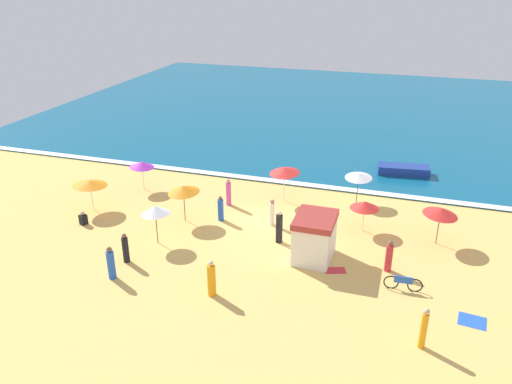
{
  "coord_description": "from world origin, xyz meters",
  "views": [
    {
      "loc": [
        7.67,
        -26.13,
        14.04
      ],
      "look_at": [
        -1.39,
        2.46,
        0.8
      ],
      "focal_mm": 35.52,
      "sensor_mm": 36.0,
      "label": 1
    }
  ],
  "objects_px": {
    "beach_umbrella_4": "(441,212)",
    "small_boat_0": "(403,170)",
    "beachgoer_0": "(125,249)",
    "beachgoer_9": "(389,257)",
    "beach_umbrella_3": "(359,175)",
    "beachgoer_6": "(229,192)",
    "beach_umbrella_6": "(155,210)",
    "beachgoer_5": "(211,279)",
    "beach_umbrella_2": "(90,183)",
    "parked_bicycle": "(403,283)",
    "beach_umbrella_5": "(183,189)",
    "beachgoer_8": "(111,264)",
    "beachgoer_7": "(272,212)",
    "beach_umbrella_1": "(365,205)",
    "beachgoer_1": "(424,328)",
    "beach_umbrella_7": "(285,171)",
    "beachgoer_4": "(83,219)",
    "lifeguard_cabana": "(314,237)",
    "beachgoer_2": "(279,228)",
    "beach_umbrella_0": "(142,164)",
    "beachgoer_3": "(221,209)"
  },
  "relations": [
    {
      "from": "beachgoer_6",
      "to": "beach_umbrella_0",
      "type": "bearing_deg",
      "value": 174.42
    },
    {
      "from": "parked_bicycle",
      "to": "beachgoer_9",
      "type": "distance_m",
      "value": 1.77
    },
    {
      "from": "beachgoer_4",
      "to": "beach_umbrella_4",
      "type": "bearing_deg",
      "value": 11.05
    },
    {
      "from": "beach_umbrella_5",
      "to": "beachgoer_8",
      "type": "xyz_separation_m",
      "value": [
        -0.77,
        -6.82,
        -1.25
      ]
    },
    {
      "from": "beach_umbrella_2",
      "to": "lifeguard_cabana",
      "type": "bearing_deg",
      "value": -6.25
    },
    {
      "from": "beachgoer_1",
      "to": "lifeguard_cabana",
      "type": "bearing_deg",
      "value": 135.43
    },
    {
      "from": "beach_umbrella_1",
      "to": "beach_umbrella_5",
      "type": "xyz_separation_m",
      "value": [
        -10.45,
        -1.96,
        0.42
      ]
    },
    {
      "from": "beach_umbrella_5",
      "to": "beachgoer_1",
      "type": "relative_size",
      "value": 1.42
    },
    {
      "from": "beachgoer_1",
      "to": "beachgoer_8",
      "type": "xyz_separation_m",
      "value": [
        -14.67,
        0.61,
        -0.11
      ]
    },
    {
      "from": "beachgoer_1",
      "to": "beachgoer_7",
      "type": "distance_m",
      "value": 12.14
    },
    {
      "from": "beachgoer_3",
      "to": "beach_umbrella_6",
      "type": "bearing_deg",
      "value": -122.63
    },
    {
      "from": "beach_umbrella_4",
      "to": "small_boat_0",
      "type": "xyz_separation_m",
      "value": [
        -2.26,
        10.01,
        -1.55
      ]
    },
    {
      "from": "beachgoer_1",
      "to": "beachgoer_9",
      "type": "bearing_deg",
      "value": 107.62
    },
    {
      "from": "beach_umbrella_7",
      "to": "small_boat_0",
      "type": "xyz_separation_m",
      "value": [
        7.29,
        7.06,
        -1.71
      ]
    },
    {
      "from": "beach_umbrella_2",
      "to": "parked_bicycle",
      "type": "distance_m",
      "value": 19.53
    },
    {
      "from": "beach_umbrella_4",
      "to": "beachgoer_0",
      "type": "distance_m",
      "value": 16.97
    },
    {
      "from": "beach_umbrella_3",
      "to": "lifeguard_cabana",
      "type": "bearing_deg",
      "value": -99.3
    },
    {
      "from": "beachgoer_6",
      "to": "beach_umbrella_1",
      "type": "bearing_deg",
      "value": -6.2
    },
    {
      "from": "beach_umbrella_6",
      "to": "beachgoer_5",
      "type": "relative_size",
      "value": 1.26
    },
    {
      "from": "beach_umbrella_1",
      "to": "beach_umbrella_6",
      "type": "distance_m",
      "value": 11.83
    },
    {
      "from": "beachgoer_8",
      "to": "beachgoer_9",
      "type": "bearing_deg",
      "value": 20.42
    },
    {
      "from": "beach_umbrella_3",
      "to": "beach_umbrella_2",
      "type": "bearing_deg",
      "value": -158.78
    },
    {
      "from": "beachgoer_4",
      "to": "beachgoer_5",
      "type": "xyz_separation_m",
      "value": [
        10.08,
        -4.38,
        0.49
      ]
    },
    {
      "from": "beach_umbrella_2",
      "to": "beachgoer_7",
      "type": "bearing_deg",
      "value": 6.95
    },
    {
      "from": "lifeguard_cabana",
      "to": "beachgoer_3",
      "type": "bearing_deg",
      "value": 157.01
    },
    {
      "from": "beach_umbrella_4",
      "to": "small_boat_0",
      "type": "bearing_deg",
      "value": 102.73
    },
    {
      "from": "beach_umbrella_1",
      "to": "beach_umbrella_4",
      "type": "xyz_separation_m",
      "value": [
        4.09,
        -0.3,
        0.31
      ]
    },
    {
      "from": "beach_umbrella_0",
      "to": "beachgoer_7",
      "type": "bearing_deg",
      "value": -14.1
    },
    {
      "from": "beachgoer_1",
      "to": "beachgoer_4",
      "type": "relative_size",
      "value": 2.22
    },
    {
      "from": "beach_umbrella_7",
      "to": "beachgoer_9",
      "type": "distance_m",
      "value": 9.85
    },
    {
      "from": "beachgoer_9",
      "to": "small_boat_0",
      "type": "distance_m",
      "value": 13.68
    },
    {
      "from": "beach_umbrella_0",
      "to": "beachgoer_4",
      "type": "distance_m",
      "value": 6.06
    },
    {
      "from": "beach_umbrella_2",
      "to": "small_boat_0",
      "type": "distance_m",
      "value": 22.13
    },
    {
      "from": "beachgoer_4",
      "to": "beachgoer_9",
      "type": "bearing_deg",
      "value": 0.88
    },
    {
      "from": "beachgoer_2",
      "to": "beachgoer_4",
      "type": "xyz_separation_m",
      "value": [
        -11.75,
        -1.45,
        -0.52
      ]
    },
    {
      "from": "beachgoer_3",
      "to": "beach_umbrella_4",
      "type": "bearing_deg",
      "value": 4.32
    },
    {
      "from": "beach_umbrella_1",
      "to": "beachgoer_9",
      "type": "distance_m",
      "value": 4.4
    },
    {
      "from": "beachgoer_4",
      "to": "beachgoer_5",
      "type": "height_order",
      "value": "beachgoer_5"
    },
    {
      "from": "beachgoer_6",
      "to": "beach_umbrella_4",
      "type": "bearing_deg",
      "value": -5.56
    },
    {
      "from": "beachgoer_5",
      "to": "beachgoer_6",
      "type": "relative_size",
      "value": 1.01
    },
    {
      "from": "beach_umbrella_7",
      "to": "beachgoer_4",
      "type": "height_order",
      "value": "beach_umbrella_7"
    },
    {
      "from": "beach_umbrella_7",
      "to": "beachgoer_6",
      "type": "bearing_deg",
      "value": -152.27
    },
    {
      "from": "beachgoer_0",
      "to": "beachgoer_9",
      "type": "bearing_deg",
      "value": 13.99
    },
    {
      "from": "parked_bicycle",
      "to": "beachgoer_6",
      "type": "xyz_separation_m",
      "value": [
        -11.23,
        6.43,
        0.49
      ]
    },
    {
      "from": "beach_umbrella_3",
      "to": "beachgoer_6",
      "type": "distance_m",
      "value": 8.44
    },
    {
      "from": "beachgoer_1",
      "to": "beachgoer_2",
      "type": "height_order",
      "value": "beachgoer_2"
    },
    {
      "from": "lifeguard_cabana",
      "to": "beachgoer_2",
      "type": "distance_m",
      "value": 2.5
    },
    {
      "from": "small_boat_0",
      "to": "beach_umbrella_3",
      "type": "bearing_deg",
      "value": -114.47
    },
    {
      "from": "beachgoer_9",
      "to": "small_boat_0",
      "type": "relative_size",
      "value": 0.45
    },
    {
      "from": "beachgoer_4",
      "to": "beachgoer_7",
      "type": "relative_size",
      "value": 0.5
    }
  ]
}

